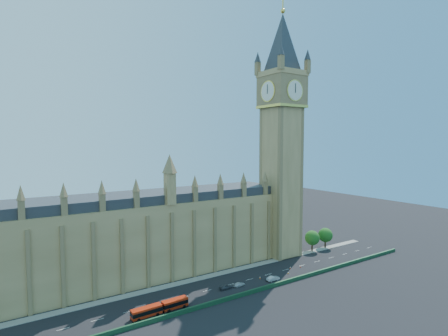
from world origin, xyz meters
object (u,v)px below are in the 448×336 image
car_silver (273,278)px  car_white (239,284)px  car_grey (226,287)px  red_bus (160,308)px

car_silver → car_white: size_ratio=1.14×
car_silver → car_white: (-11.84, 2.31, -0.17)m
car_grey → car_silver: 16.72m
car_white → red_bus: bearing=97.8°
red_bus → car_grey: 22.98m
red_bus → car_grey: red_bus is taller
red_bus → car_grey: (22.74, 3.24, -0.68)m
car_grey → car_silver: car_silver is taller
car_grey → car_silver: bearing=-99.3°
car_silver → red_bus: bearing=90.0°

